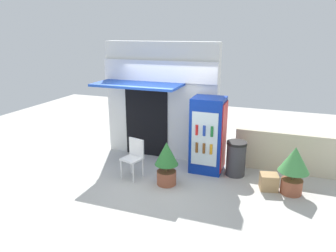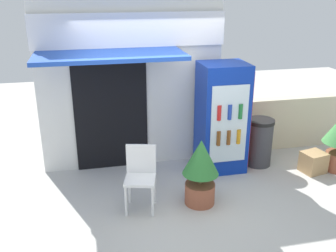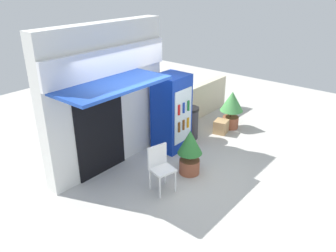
% 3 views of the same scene
% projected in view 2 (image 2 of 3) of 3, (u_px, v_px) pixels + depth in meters
% --- Properties ---
extents(ground, '(16.00, 16.00, 0.00)m').
position_uv_depth(ground, '(170.00, 202.00, 5.62)').
color(ground, beige).
extents(storefront_building, '(3.05, 1.35, 3.05)m').
position_uv_depth(storefront_building, '(129.00, 76.00, 6.35)').
color(storefront_building, silver).
rests_on(storefront_building, ground).
extents(drink_cooler, '(0.78, 0.73, 1.83)m').
position_uv_depth(drink_cooler, '(222.00, 118.00, 6.36)').
color(drink_cooler, '#0C2D9E').
rests_on(drink_cooler, ground).
extents(plastic_chair, '(0.51, 0.49, 0.92)m').
position_uv_depth(plastic_chair, '(141.00, 172.00, 5.32)').
color(plastic_chair, white).
rests_on(plastic_chair, ground).
extents(potted_plant_near_shop, '(0.52, 0.52, 0.99)m').
position_uv_depth(potted_plant_near_shop, '(201.00, 168.00, 5.40)').
color(potted_plant_near_shop, '#995138').
rests_on(potted_plant_near_shop, ground).
extents(trash_bin, '(0.47, 0.47, 0.83)m').
position_uv_depth(trash_bin, '(259.00, 142.00, 6.65)').
color(trash_bin, '#38383D').
rests_on(trash_bin, ground).
extents(stone_boundary_wall, '(2.73, 0.23, 0.99)m').
position_uv_depth(stone_boundary_wall, '(305.00, 121.00, 7.45)').
color(stone_boundary_wall, beige).
rests_on(stone_boundary_wall, ground).
extents(cardboard_box, '(0.43, 0.40, 0.35)m').
position_uv_depth(cardboard_box, '(313.00, 162.00, 6.46)').
color(cardboard_box, tan).
rests_on(cardboard_box, ground).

